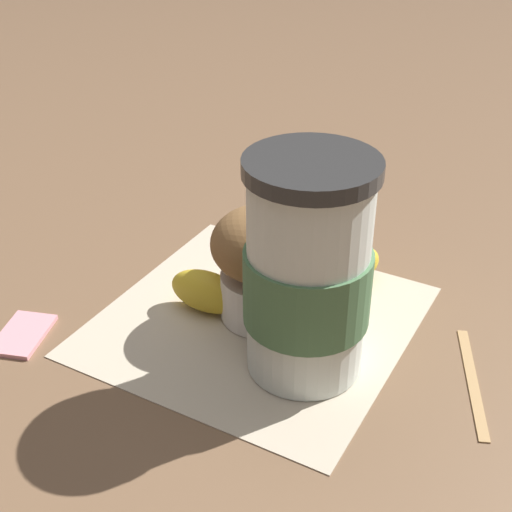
{
  "coord_description": "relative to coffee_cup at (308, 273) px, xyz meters",
  "views": [
    {
      "loc": [
        -0.25,
        0.35,
        0.32
      ],
      "look_at": [
        0.0,
        0.0,
        0.06
      ],
      "focal_mm": 50.0,
      "sensor_mm": 36.0,
      "label": 1
    }
  ],
  "objects": [
    {
      "name": "banana",
      "position": [
        0.05,
        -0.05,
        -0.06
      ],
      "size": [
        0.12,
        0.14,
        0.03
      ],
      "color": "gold",
      "rests_on": "paper_napkin"
    },
    {
      "name": "paper_napkin",
      "position": [
        0.06,
        -0.02,
        -0.07
      ],
      "size": [
        0.24,
        0.24,
        0.0
      ],
      "primitive_type": "cube",
      "rotation": [
        0.0,
        0.0,
        0.11
      ],
      "color": "beige",
      "rests_on": "ground_plane"
    },
    {
      "name": "wooden_stirrer",
      "position": [
        -0.1,
        -0.05,
        -0.07
      ],
      "size": [
        0.06,
        0.1,
        0.0
      ],
      "primitive_type": "cube",
      "rotation": [
        0.0,
        0.0,
        5.21
      ],
      "color": "tan",
      "rests_on": "ground_plane"
    },
    {
      "name": "coffee_cup",
      "position": [
        0.0,
        0.0,
        0.0
      ],
      "size": [
        0.08,
        0.08,
        0.15
      ],
      "color": "silver",
      "rests_on": "paper_napkin"
    },
    {
      "name": "sugar_packet",
      "position": [
        0.18,
        0.09,
        -0.07
      ],
      "size": [
        0.05,
        0.06,
        0.01
      ],
      "primitive_type": "cube",
      "rotation": [
        0.0,
        0.0,
        5.14
      ],
      "color": "pink",
      "rests_on": "ground_plane"
    },
    {
      "name": "muffin",
      "position": [
        0.05,
        -0.03,
        -0.03
      ],
      "size": [
        0.07,
        0.07,
        0.09
      ],
      "color": "white",
      "rests_on": "paper_napkin"
    },
    {
      "name": "ground_plane",
      "position": [
        0.06,
        -0.02,
        -0.07
      ],
      "size": [
        3.0,
        3.0,
        0.0
      ],
      "primitive_type": "plane",
      "color": "brown"
    }
  ]
}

